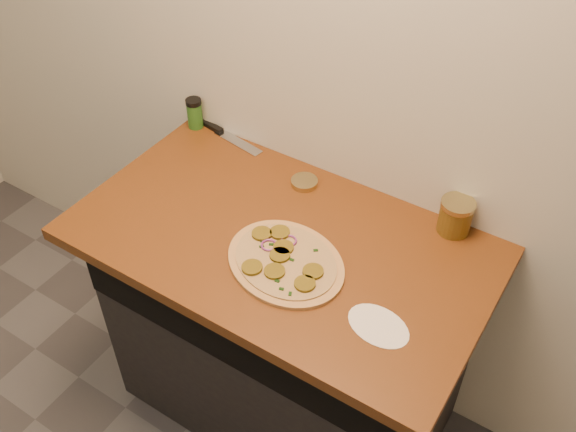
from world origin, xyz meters
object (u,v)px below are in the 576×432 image
Objects in this scene: pizza at (285,261)px; salsa_jar at (456,216)px; chefs_knife at (223,133)px; spice_shaker at (195,113)px.

pizza is 0.50m from salsa_jar.
pizza is at bearing -37.99° from chefs_knife.
spice_shaker is at bearing 148.11° from pizza.
chefs_knife is 2.74× the size of salsa_jar.
chefs_knife is 0.12m from spice_shaker.
chefs_knife is 2.68× the size of spice_shaker.
chefs_knife is (-0.51, 0.40, -0.00)m from pizza.
salsa_jar reaches higher than pizza.
salsa_jar is 0.98× the size of spice_shaker.
pizza is 1.51× the size of chefs_knife.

